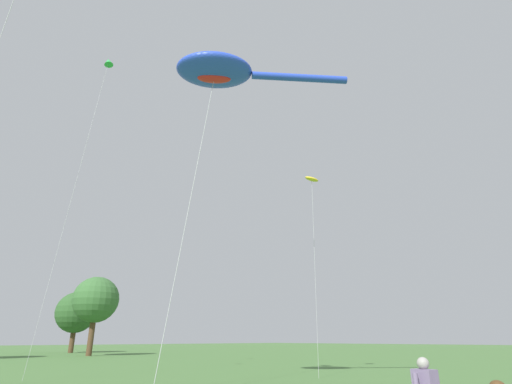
{
  "coord_description": "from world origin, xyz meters",
  "views": [
    {
      "loc": [
        -8.88,
        -0.22,
        1.91
      ],
      "look_at": [
        -1.11,
        7.8,
        5.99
      ],
      "focal_mm": 28.32,
      "sensor_mm": 36.0,
      "label": 1
    }
  ],
  "objects_px": {
    "small_kite_delta_white": "(108,65)",
    "tree_oak_right": "(96,300)",
    "small_kite_triangle_green": "(312,180)",
    "tree_shrub_far": "(76,312)",
    "big_show_kite": "(220,71)"
  },
  "relations": [
    {
      "from": "small_kite_triangle_green",
      "to": "tree_oak_right",
      "type": "xyz_separation_m",
      "value": [
        2.32,
        36.27,
        -5.04
      ]
    },
    {
      "from": "small_kite_triangle_green",
      "to": "tree_oak_right",
      "type": "height_order",
      "value": "small_kite_triangle_green"
    },
    {
      "from": "tree_shrub_far",
      "to": "tree_oak_right",
      "type": "xyz_separation_m",
      "value": [
        -2.8,
        -13.03,
        0.83
      ]
    },
    {
      "from": "small_kite_delta_white",
      "to": "small_kite_triangle_green",
      "type": "bearing_deg",
      "value": -67.01
    },
    {
      "from": "small_kite_triangle_green",
      "to": "small_kite_delta_white",
      "type": "distance_m",
      "value": 17.09
    },
    {
      "from": "big_show_kite",
      "to": "small_kite_delta_white",
      "type": "bearing_deg",
      "value": -45.85
    },
    {
      "from": "small_kite_triangle_green",
      "to": "tree_shrub_far",
      "type": "height_order",
      "value": "small_kite_triangle_green"
    },
    {
      "from": "small_kite_triangle_green",
      "to": "small_kite_delta_white",
      "type": "height_order",
      "value": "small_kite_delta_white"
    },
    {
      "from": "tree_oak_right",
      "to": "small_kite_triangle_green",
      "type": "bearing_deg",
      "value": -93.66
    },
    {
      "from": "tree_shrub_far",
      "to": "tree_oak_right",
      "type": "relative_size",
      "value": 0.93
    },
    {
      "from": "big_show_kite",
      "to": "small_kite_triangle_green",
      "type": "bearing_deg",
      "value": -130.54
    },
    {
      "from": "big_show_kite",
      "to": "tree_shrub_far",
      "type": "xyz_separation_m",
      "value": [
        14.25,
        50.96,
        -8.66
      ]
    },
    {
      "from": "small_kite_delta_white",
      "to": "tree_oak_right",
      "type": "xyz_separation_m",
      "value": [
        12.49,
        26.07,
        -14.23
      ]
    },
    {
      "from": "big_show_kite",
      "to": "tree_shrub_far",
      "type": "bearing_deg",
      "value": -66.49
    },
    {
      "from": "small_kite_delta_white",
      "to": "tree_oak_right",
      "type": "bearing_deg",
      "value": 42.48
    }
  ]
}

